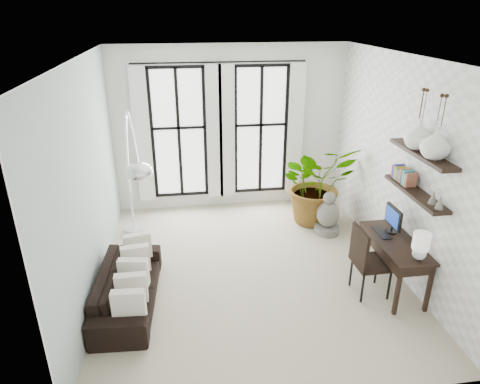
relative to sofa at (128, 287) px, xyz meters
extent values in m
plane|color=#B6AA90|center=(1.80, 0.57, -0.27)|extent=(5.00, 5.00, 0.00)
plane|color=white|center=(1.80, 0.57, 2.93)|extent=(5.00, 5.00, 0.00)
plane|color=#A1B4AE|center=(-0.45, 0.57, 1.33)|extent=(0.00, 5.00, 5.00)
plane|color=white|center=(4.05, 0.57, 1.33)|extent=(0.00, 5.00, 5.00)
plane|color=white|center=(1.80, 3.07, 1.33)|extent=(4.50, 0.00, 4.50)
cube|color=white|center=(0.80, 3.04, 1.28)|extent=(1.00, 0.02, 2.50)
cube|color=white|center=(0.12, 2.94, 1.28)|extent=(0.30, 0.04, 2.60)
cube|color=white|center=(1.48, 2.94, 1.28)|extent=(0.30, 0.04, 2.60)
cube|color=white|center=(2.40, 3.04, 1.28)|extent=(1.00, 0.02, 2.50)
cube|color=white|center=(1.72, 2.94, 1.28)|extent=(0.30, 0.04, 2.60)
cube|color=white|center=(3.08, 2.94, 1.28)|extent=(0.30, 0.04, 2.60)
cylinder|color=black|center=(1.60, 2.95, 2.61)|extent=(3.20, 0.03, 0.03)
cube|color=black|center=(3.91, -0.14, 1.23)|extent=(0.25, 1.30, 0.05)
cube|color=black|center=(3.91, -0.14, 1.78)|extent=(0.25, 1.30, 0.05)
cube|color=#AF302B|center=(3.91, 0.41, 1.34)|extent=(0.16, 0.04, 0.18)
cube|color=#373DC3|center=(3.91, 0.36, 1.34)|extent=(0.16, 0.04, 0.18)
cube|color=gold|center=(3.91, 0.32, 1.34)|extent=(0.16, 0.04, 0.18)
cube|color=#35A15C|center=(3.91, 0.27, 1.34)|extent=(0.16, 0.04, 0.18)
cube|color=purple|center=(3.91, 0.23, 1.34)|extent=(0.16, 0.04, 0.18)
cube|color=orange|center=(3.91, 0.18, 1.34)|extent=(0.16, 0.04, 0.18)
cube|color=#434343|center=(3.91, 0.14, 1.34)|extent=(0.16, 0.04, 0.18)
cube|color=#37ADC3|center=(3.91, 0.09, 1.34)|extent=(0.16, 0.04, 0.18)
cube|color=tan|center=(3.91, 0.05, 1.34)|extent=(0.16, 0.03, 0.18)
cube|color=#92533A|center=(3.91, 0.00, 1.34)|extent=(0.16, 0.03, 0.18)
cone|color=gray|center=(3.91, -0.54, 1.34)|extent=(0.10, 0.10, 0.18)
cone|color=gray|center=(3.91, -0.69, 1.34)|extent=(0.10, 0.10, 0.18)
imported|color=black|center=(0.00, 0.00, 0.00)|extent=(0.85, 1.92, 0.55)
cube|color=silver|center=(0.10, -0.70, 0.23)|extent=(0.40, 0.12, 0.40)
cube|color=silver|center=(0.10, -0.35, 0.23)|extent=(0.40, 0.12, 0.40)
cube|color=silver|center=(0.10, 0.00, 0.23)|extent=(0.40, 0.12, 0.40)
cube|color=silver|center=(0.10, 0.35, 0.23)|extent=(0.40, 0.12, 0.40)
cube|color=silver|center=(0.10, 0.70, 0.23)|extent=(0.40, 0.12, 0.40)
imported|color=#2D7228|center=(3.29, 2.08, 0.50)|extent=(1.56, 1.40, 1.54)
cube|color=black|center=(3.75, -0.14, 0.48)|extent=(0.55, 1.30, 0.04)
cube|color=black|center=(3.73, -0.14, 0.39)|extent=(0.50, 1.24, 0.12)
cube|color=black|center=(3.53, -0.75, 0.10)|extent=(0.05, 0.05, 0.72)
cube|color=black|center=(3.97, -0.75, 0.10)|extent=(0.05, 0.05, 0.72)
cube|color=black|center=(3.53, 0.46, 0.10)|extent=(0.05, 0.05, 0.72)
cube|color=black|center=(3.97, 0.46, 0.10)|extent=(0.05, 0.05, 0.72)
cube|color=black|center=(3.80, 0.11, 0.75)|extent=(0.04, 0.42, 0.30)
cube|color=navy|center=(3.78, 0.11, 0.75)|extent=(0.00, 0.36, 0.24)
cube|color=black|center=(3.65, 0.11, 0.51)|extent=(0.15, 0.40, 0.02)
sphere|color=silver|center=(3.80, -0.65, 0.59)|extent=(0.18, 0.18, 0.18)
cylinder|color=white|center=(3.80, -0.65, 0.78)|extent=(0.22, 0.22, 0.22)
cube|color=black|center=(3.39, -0.23, 0.22)|extent=(0.51, 0.51, 0.05)
cube|color=black|center=(3.17, -0.23, 0.49)|extent=(0.06, 0.49, 0.55)
cylinder|color=black|center=(3.19, -0.43, -0.04)|extent=(0.03, 0.03, 0.46)
cylinder|color=black|center=(3.59, -0.43, -0.04)|extent=(0.03, 0.03, 0.46)
cylinder|color=black|center=(3.19, -0.03, -0.04)|extent=(0.03, 0.03, 0.46)
cylinder|color=black|center=(3.59, -0.03, -0.04)|extent=(0.03, 0.03, 0.46)
cylinder|color=silver|center=(-0.10, 2.07, -0.22)|extent=(0.37, 0.37, 0.10)
cylinder|color=silver|center=(-0.10, 2.07, 0.30)|extent=(0.04, 0.04, 1.04)
ellipsoid|color=silver|center=(0.30, 0.05, 1.65)|extent=(0.33, 0.33, 0.22)
cylinder|color=gray|center=(3.37, 1.57, -0.21)|extent=(0.45, 0.45, 0.13)
ellipsoid|color=gray|center=(3.37, 1.57, 0.11)|extent=(0.40, 0.40, 0.49)
sphere|color=gray|center=(3.37, 1.57, 0.42)|extent=(0.22, 0.22, 0.22)
imported|color=white|center=(3.91, -0.39, 1.99)|extent=(0.37, 0.37, 0.38)
imported|color=white|center=(3.91, 0.01, 1.99)|extent=(0.37, 0.37, 0.38)
camera|label=1|loc=(0.83, -5.02, 3.52)|focal=32.00mm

